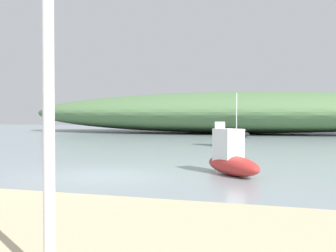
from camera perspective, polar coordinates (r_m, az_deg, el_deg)
ground_plane at (r=12.35m, az=-9.73°, el=-7.22°), size 120.00×120.00×0.00m
distant_hill at (r=43.21m, az=8.74°, el=1.94°), size 47.21×14.63×4.44m
mast_structure at (r=4.33m, az=-20.04°, el=15.77°), size 1.31×0.45×3.40m
sailboat_near_shore at (r=33.05m, az=9.95°, el=-1.22°), size 2.69×3.20×3.77m
motorboat_mid_channel at (r=12.52m, az=9.21°, el=-4.75°), size 2.29×2.41×1.46m
motorboat_far_left at (r=24.46m, az=7.52°, el=-1.67°), size 1.28×2.59×1.50m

